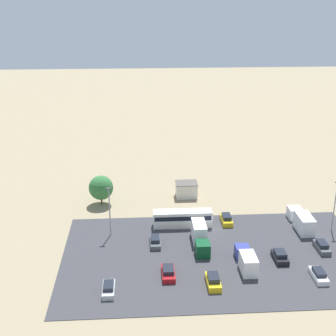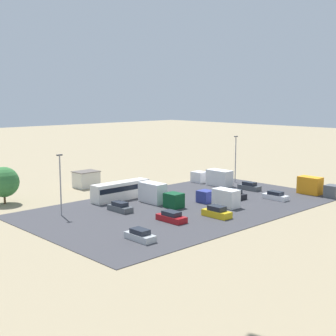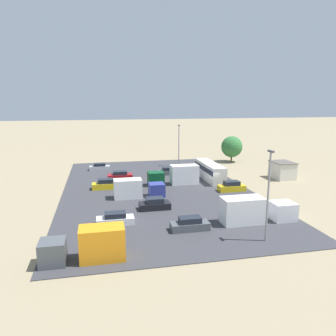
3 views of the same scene
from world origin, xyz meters
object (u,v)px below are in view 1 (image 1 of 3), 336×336
object	(u,v)px
parked_car_0	(280,256)
parked_car_2	(322,247)
parked_car_4	(213,281)
parked_car_6	(109,289)
parked_car_3	(155,241)
shed_building	(186,190)
parked_car_5	(168,272)
parked_car_7	(319,275)
bus	(182,218)
parked_truck_0	(247,260)
parked_truck_2	(302,221)
parked_truck_1	(200,236)
parked_car_1	(226,219)

from	to	relation	value
parked_car_0	parked_car_2	xyz separation A→B (m)	(-8.01, -2.67, -0.02)
parked_car_4	parked_car_6	size ratio (longest dim) A/B	1.04
parked_car_2	parked_car_3	size ratio (longest dim) A/B	0.99
shed_building	parked_car_5	bearing A→B (deg)	79.02
parked_car_0	parked_car_3	xyz separation A→B (m)	(20.14, -6.31, -0.05)
parked_car_7	parked_car_0	bearing A→B (deg)	-51.41
parked_car_6	parked_car_2	bearing A→B (deg)	-164.65
bus	parked_car_4	bearing A→B (deg)	8.42
shed_building	parked_car_5	xyz separation A→B (m)	(5.82, 29.99, -0.92)
parked_truck_0	parked_truck_2	xyz separation A→B (m)	(-13.16, -12.71, 0.13)
parked_car_2	parked_truck_1	world-z (taller)	parked_truck_1
parked_car_4	parked_truck_1	size ratio (longest dim) A/B	0.50
parked_car_3	parked_truck_0	xyz separation A→B (m)	(-14.16, 8.13, 0.69)
parked_car_3	parked_truck_0	bearing A→B (deg)	150.13
bus	parked_car_3	bearing A→B (deg)	-38.86
parked_car_3	parked_truck_0	distance (m)	16.35
parked_car_0	parked_car_1	distance (m)	15.14
parked_car_1	parked_truck_2	distance (m)	13.84
parked_car_1	parked_truck_2	world-z (taller)	parked_truck_2
parked_truck_0	parked_car_0	bearing A→B (deg)	16.97
parked_car_7	parked_truck_1	xyz separation A→B (m)	(16.80, -11.50, 0.93)
parked_car_3	parked_truck_2	world-z (taller)	parked_truck_2
shed_building	parked_car_6	bearing A→B (deg)	66.31
parked_truck_0	parked_car_7	bearing A→B (deg)	-19.58
bus	parked_truck_1	size ratio (longest dim) A/B	1.24
bus	parked_car_7	size ratio (longest dim) A/B	2.47
parked_truck_0	parked_truck_2	world-z (taller)	parked_truck_2
parked_car_0	parked_car_5	world-z (taller)	parked_car_0
parked_car_1	parked_car_3	distance (m)	15.68
parked_car_4	parked_truck_2	xyz separation A→B (m)	(-19.14, -17.12, 0.74)
parked_truck_1	parked_truck_2	distance (m)	20.19
parked_car_1	shed_building	bearing A→B (deg)	116.31
parked_car_1	parked_car_6	bearing A→B (deg)	-135.40
parked_car_6	parked_car_7	distance (m)	31.88
parked_car_4	parked_car_5	distance (m)	7.13
parked_truck_1	parked_car_0	bearing A→B (deg)	154.24
shed_building	parked_truck_0	distance (m)	29.19
parked_truck_1	parked_truck_2	world-z (taller)	parked_truck_1
parked_truck_1	parked_car_5	bearing A→B (deg)	57.01
parked_car_3	shed_building	bearing A→B (deg)	-110.19
bus	parked_truck_0	size ratio (longest dim) A/B	1.43
parked_car_2	parked_car_0	bearing A→B (deg)	18.39
parked_car_1	parked_car_7	size ratio (longest dim) A/B	0.98
parked_truck_2	parked_car_5	bearing A→B (deg)	-150.90
shed_building	parked_car_1	xyz separation A→B (m)	(-6.35, 12.83, -0.85)
parked_car_0	bus	bearing A→B (deg)	-41.18
shed_building	parked_car_2	size ratio (longest dim) A/B	1.06
parked_car_4	parked_car_5	xyz separation A→B (m)	(6.54, -2.82, -0.08)
bus	parked_car_5	bearing A→B (deg)	-12.77
bus	parked_car_5	world-z (taller)	bus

